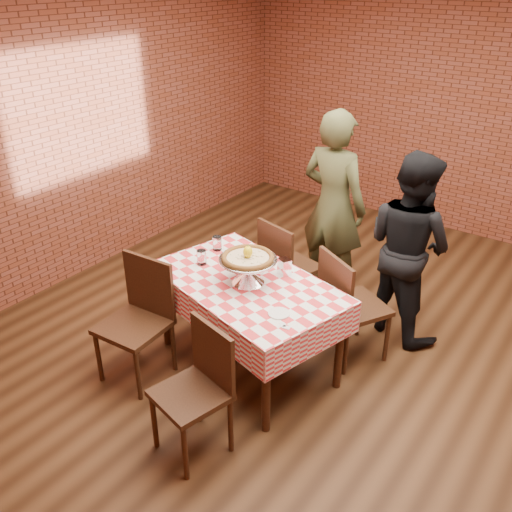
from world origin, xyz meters
name	(u,v)px	position (x,y,z in m)	size (l,w,h in m)	color
ground	(327,354)	(0.00, 0.00, 0.00)	(6.00, 6.00, 0.00)	black
back_wall	(472,107)	(0.00, 3.00, 1.45)	(5.50, 5.50, 0.00)	brown
table	(247,324)	(-0.46, -0.47, 0.38)	(1.43, 0.86, 0.75)	#3B2111
tablecloth	(247,296)	(-0.46, -0.47, 0.63)	(1.47, 0.90, 0.25)	red
pizza_stand	(248,270)	(-0.45, -0.48, 0.85)	(0.43, 0.43, 0.19)	silver
pizza	(248,258)	(-0.45, -0.48, 0.96)	(0.38, 0.38, 0.03)	beige
lemon	(248,252)	(-0.45, -0.48, 1.01)	(0.07, 0.07, 0.09)	yellow
water_glass_left	(202,257)	(-0.91, -0.46, 0.82)	(0.07, 0.07, 0.12)	white
water_glass_right	(217,243)	(-0.97, -0.20, 0.82)	(0.07, 0.07, 0.12)	white
side_plate	(279,313)	(-0.03, -0.70, 0.76)	(0.15, 0.15, 0.01)	white
sweetener_packet_a	(286,327)	(0.10, -0.80, 0.76)	(0.05, 0.04, 0.01)	white
sweetener_packet_b	(283,325)	(0.06, -0.79, 0.76)	(0.05, 0.04, 0.01)	white
condiment_caddy	(284,267)	(-0.30, -0.22, 0.82)	(0.09, 0.07, 0.13)	silver
chair_near_left	(133,324)	(-1.07, -1.08, 0.47)	(0.46, 0.46, 0.94)	#3B2111
chair_near_right	(190,396)	(-0.23, -1.39, 0.45)	(0.41, 0.41, 0.89)	#3B2111
chair_far_left	(291,266)	(-0.61, 0.38, 0.45)	(0.43, 0.43, 0.91)	#3B2111
chair_far_right	(355,305)	(0.14, 0.13, 0.46)	(0.45, 0.45, 0.93)	#3B2111
diner_olive	(333,206)	(-0.50, 0.90, 0.88)	(0.64, 0.42, 1.77)	#424325
diner_black	(408,246)	(0.31, 0.69, 0.80)	(0.77, 0.60, 1.59)	black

